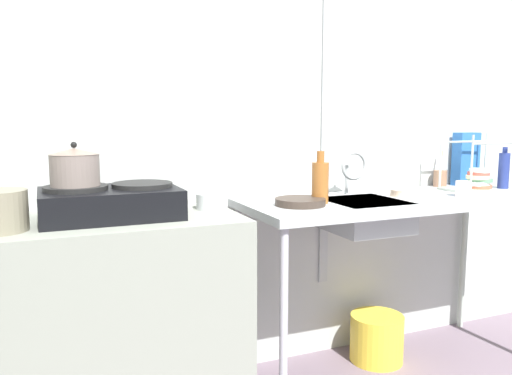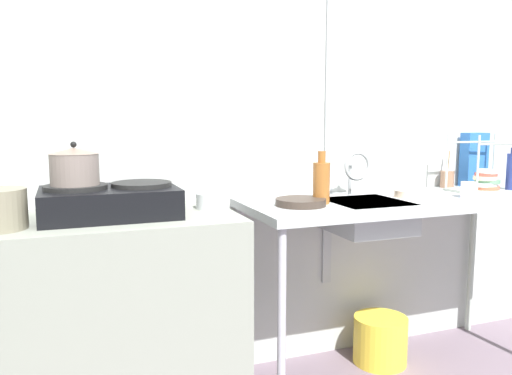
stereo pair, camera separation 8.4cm
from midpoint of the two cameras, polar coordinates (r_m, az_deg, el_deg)
The scene contains 18 objects.
wall_back at distance 2.81m, azimuth 6.88°, elevation 8.84°, with size 4.51×0.10×2.72m, color #BCBFBC.
wall_metal_strip at distance 2.75m, azimuth 7.01°, elevation 11.71°, with size 0.05×0.01×2.18m, color #ADB1B4.
counter_concrete at distance 2.26m, azimuth -17.64°, elevation -14.72°, with size 1.10×0.60×0.91m, color gray.
counter_sink at distance 2.67m, azimuth 14.38°, elevation -2.53°, with size 1.58×0.60×0.91m.
stove at distance 2.12m, azimuth -17.12°, elevation -1.55°, with size 0.54×0.37×0.14m.
pot_on_left_burner at distance 2.10m, azimuth -20.76°, elevation 2.18°, with size 0.19×0.19×0.17m.
percolator at distance 2.25m, azimuth -6.30°, elevation -0.82°, with size 0.12×0.12×0.13m.
sink_basin at distance 2.53m, azimuth 11.07°, elevation -3.08°, with size 0.36×0.38×0.15m, color #ADB1B4.
faucet at distance 2.66m, azimuth 9.94°, elevation 2.21°, with size 0.15×0.09×0.23m.
frying_pan at distance 2.34m, azimuth 3.95°, elevation -1.62°, with size 0.23×0.23×0.03m, color #392E26.
dish_rack at distance 3.07m, azimuth 22.94°, elevation 0.73°, with size 0.36×0.25×0.31m.
cup_by_rack at distance 2.79m, azimuth 21.43°, elevation -0.14°, with size 0.08×0.08×0.08m, color white.
small_bowl_on_drainboard at distance 2.71m, azimuth 15.25°, elevation -0.58°, with size 0.12×0.12×0.04m, color beige.
bottle_by_sink at distance 2.40m, azimuth 6.22°, elevation 0.68°, with size 0.08×0.08×0.25m.
bottle_by_rack at distance 3.11m, azimuth 25.35°, elevation 1.67°, with size 0.06×0.06×0.24m.
cereal_box at distance 3.29m, azimuth 21.81°, elevation 3.00°, with size 0.16×0.07×0.32m, color blue.
utensil_jar at distance 3.16m, azimuth 19.25°, elevation 1.00°, with size 0.08×0.08×0.21m.
bucket_on_floor at distance 2.93m, azimuth 12.56°, elevation -16.15°, with size 0.28×0.28×0.25m, color yellow.
Camera 1 is at (-1.43, -0.74, 1.30)m, focal length 35.64 mm.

